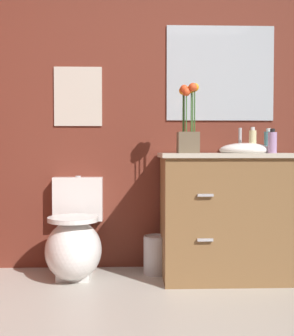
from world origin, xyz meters
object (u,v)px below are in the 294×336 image
toilet (74,242)px  lotion_bottle (253,141)px  flower_vase (188,127)px  wall_poster (78,96)px  vanity_cabinet (228,214)px  soap_bottle (268,142)px  wall_mirror (220,73)px  trash_bin (156,255)px  hand_wash_bottle (272,142)px

toilet → lotion_bottle: lotion_bottle is taller
flower_vase → wall_poster: size_ratio=1.07×
vanity_cabinet → soap_bottle: 0.59m
flower_vase → wall_mirror: 0.62m
lotion_bottle → trash_bin: (-0.67, 0.05, -0.80)m
lotion_bottle → vanity_cabinet: bearing=-162.3°
soap_bottle → hand_wash_bottle: 0.21m
toilet → flower_vase: bearing=-6.7°
toilet → hand_wash_bottle: hand_wash_bottle is taller
toilet → wall_mirror: wall_mirror is taller
hand_wash_bottle → flower_vase: bearing=176.2°
vanity_cabinet → wall_mirror: bearing=90.5°
soap_bottle → trash_bin: bearing=180.0°
vanity_cabinet → wall_mirror: (-0.00, 0.29, 1.01)m
toilet → trash_bin: (0.57, 0.08, -0.11)m
hand_wash_bottle → toilet: bearing=174.5°
hand_wash_bottle → wall_mirror: wall_mirror is taller
soap_bottle → vanity_cabinet: bearing=-160.8°
soap_bottle → wall_poster: (-1.37, 0.19, 0.34)m
hand_wash_bottle → wall_poster: size_ratio=0.37×
soap_bottle → trash_bin: (-0.80, 0.00, -0.80)m
lotion_bottle → trash_bin: bearing=175.8°
toilet → lotion_bottle: 1.42m
soap_bottle → wall_mirror: size_ratio=0.22×
flower_vase → wall_mirror: wall_mirror is taller
hand_wash_bottle → wall_poster: (-1.33, 0.40, 0.34)m
toilet → flower_vase: 1.11m
wall_mirror → trash_bin: bearing=-159.0°
toilet → hand_wash_bottle: 1.50m
lotion_bottle → wall_poster: bearing=169.2°
toilet → vanity_cabinet: bearing=-1.4°
wall_mirror → vanity_cabinet: bearing=-89.5°
vanity_cabinet → soap_bottle: bearing=19.2°
soap_bottle → lotion_bottle: lotion_bottle is taller
vanity_cabinet → wall_poster: wall_poster is taller
vanity_cabinet → lotion_bottle: size_ratio=5.74×
soap_bottle → wall_poster: bearing=172.2°
wall_poster → wall_mirror: size_ratio=0.54×
vanity_cabinet → wall_poster: 1.38m
flower_vase → trash_bin: 0.93m
vanity_cabinet → wall_poster: (-1.06, 0.29, 0.83)m
toilet → wall_mirror: (1.06, 0.27, 1.21)m
wall_poster → vanity_cabinet: bearing=-15.5°
toilet → vanity_cabinet: 1.08m
flower_vase → vanity_cabinet: bearing=12.8°
toilet → flower_vase: (0.77, -0.09, 0.79)m
trash_bin → lotion_bottle: bearing=-4.2°
vanity_cabinet → wall_mirror: 1.05m
toilet → trash_bin: bearing=8.1°
hand_wash_bottle → wall_mirror: (-0.27, 0.40, 0.52)m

